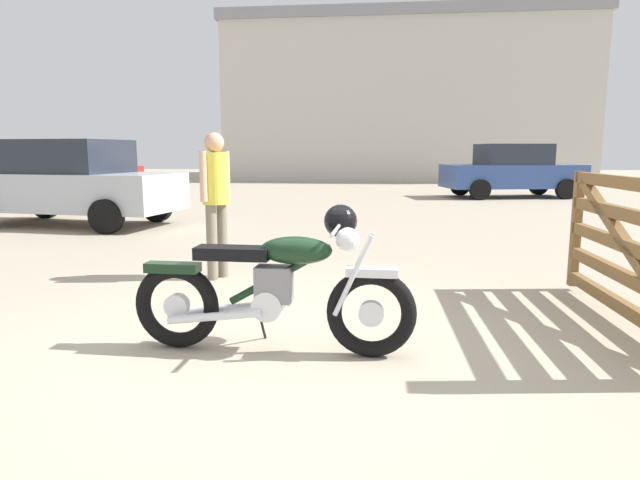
{
  "coord_description": "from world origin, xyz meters",
  "views": [
    {
      "loc": [
        0.54,
        -3.86,
        1.46
      ],
      "look_at": [
        0.21,
        1.31,
        0.61
      ],
      "focal_mm": 30.81,
      "sensor_mm": 36.0,
      "label": 1
    }
  ],
  "objects_px": {
    "dark_sedan_left": "(71,183)",
    "blue_hatchback_right": "(512,171)",
    "vintage_motorcycle": "(280,286)",
    "bystander": "(216,190)",
    "pale_sedan_back": "(59,173)"
  },
  "relations": [
    {
      "from": "vintage_motorcycle",
      "to": "dark_sedan_left",
      "type": "height_order",
      "value": "dark_sedan_left"
    },
    {
      "from": "bystander",
      "to": "blue_hatchback_right",
      "type": "bearing_deg",
      "value": 89.13
    },
    {
      "from": "bystander",
      "to": "dark_sedan_left",
      "type": "xyz_separation_m",
      "value": [
        -4.0,
        4.34,
        -0.18
      ]
    },
    {
      "from": "vintage_motorcycle",
      "to": "dark_sedan_left",
      "type": "xyz_separation_m",
      "value": [
        -5.04,
        6.61,
        0.34
      ]
    },
    {
      "from": "vintage_motorcycle",
      "to": "blue_hatchback_right",
      "type": "distance_m",
      "value": 14.95
    },
    {
      "from": "dark_sedan_left",
      "to": "blue_hatchback_right",
      "type": "distance_m",
      "value": 12.78
    },
    {
      "from": "bystander",
      "to": "vintage_motorcycle",
      "type": "bearing_deg",
      "value": -37.23
    },
    {
      "from": "vintage_motorcycle",
      "to": "dark_sedan_left",
      "type": "relative_size",
      "value": 0.47
    },
    {
      "from": "pale_sedan_back",
      "to": "blue_hatchback_right",
      "type": "xyz_separation_m",
      "value": [
        13.15,
        2.94,
        0.0
      ]
    },
    {
      "from": "dark_sedan_left",
      "to": "vintage_motorcycle",
      "type": "bearing_deg",
      "value": -42.73
    },
    {
      "from": "bystander",
      "to": "pale_sedan_back",
      "type": "bearing_deg",
      "value": 155.68
    },
    {
      "from": "vintage_motorcycle",
      "to": "blue_hatchback_right",
      "type": "relative_size",
      "value": 0.47
    },
    {
      "from": "pale_sedan_back",
      "to": "dark_sedan_left",
      "type": "relative_size",
      "value": 0.97
    },
    {
      "from": "vintage_motorcycle",
      "to": "blue_hatchback_right",
      "type": "height_order",
      "value": "blue_hatchback_right"
    },
    {
      "from": "dark_sedan_left",
      "to": "blue_hatchback_right",
      "type": "bearing_deg",
      "value": 44.81
    }
  ]
}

